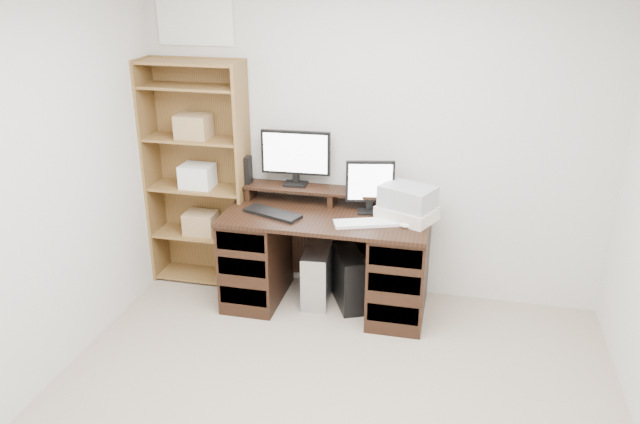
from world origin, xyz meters
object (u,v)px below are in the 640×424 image
(monitor_wide, at_px, (296,155))
(tower_silver, at_px, (317,275))
(desk, at_px, (326,258))
(printer, at_px, (407,213))
(monitor_small, at_px, (370,184))
(tower_black, at_px, (349,278))
(bookshelf, at_px, (199,173))

(monitor_wide, bearing_deg, tower_silver, -46.07)
(tower_silver, bearing_deg, desk, -37.15)
(printer, bearing_deg, monitor_wide, -170.16)
(monitor_small, height_order, tower_black, monitor_small)
(monitor_wide, distance_m, monitor_small, 0.63)
(printer, height_order, tower_black, printer)
(tower_silver, height_order, bookshelf, bookshelf)
(printer, xyz_separation_m, tower_silver, (-0.66, 0.02, -0.58))
(monitor_small, xyz_separation_m, bookshelf, (-1.38, 0.09, -0.04))
(monitor_small, distance_m, tower_silver, 0.84)
(desk, distance_m, tower_black, 0.25)
(desk, bearing_deg, monitor_small, 22.86)
(tower_silver, bearing_deg, printer, -6.21)
(desk, relative_size, bookshelf, 0.83)
(tower_black, bearing_deg, monitor_wide, 131.25)
(monitor_small, height_order, tower_silver, monitor_small)
(printer, bearing_deg, tower_black, -157.54)
(monitor_wide, bearing_deg, monitor_small, -15.21)
(monitor_small, distance_m, bookshelf, 1.38)
(tower_black, relative_size, bookshelf, 0.26)
(monitor_wide, relative_size, tower_silver, 1.23)
(printer, relative_size, bookshelf, 0.21)
(monitor_small, bearing_deg, desk, -169.13)
(desk, xyz_separation_m, monitor_wide, (-0.30, 0.26, 0.72))
(monitor_wide, bearing_deg, bookshelf, -179.11)
(monitor_wide, height_order, bookshelf, bookshelf)
(monitor_small, height_order, bookshelf, bookshelf)
(monitor_small, relative_size, bookshelf, 0.22)
(printer, distance_m, tower_silver, 0.88)
(desk, bearing_deg, bookshelf, 168.88)
(printer, xyz_separation_m, bookshelf, (-1.66, 0.18, 0.12))
(printer, relative_size, tower_black, 0.82)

